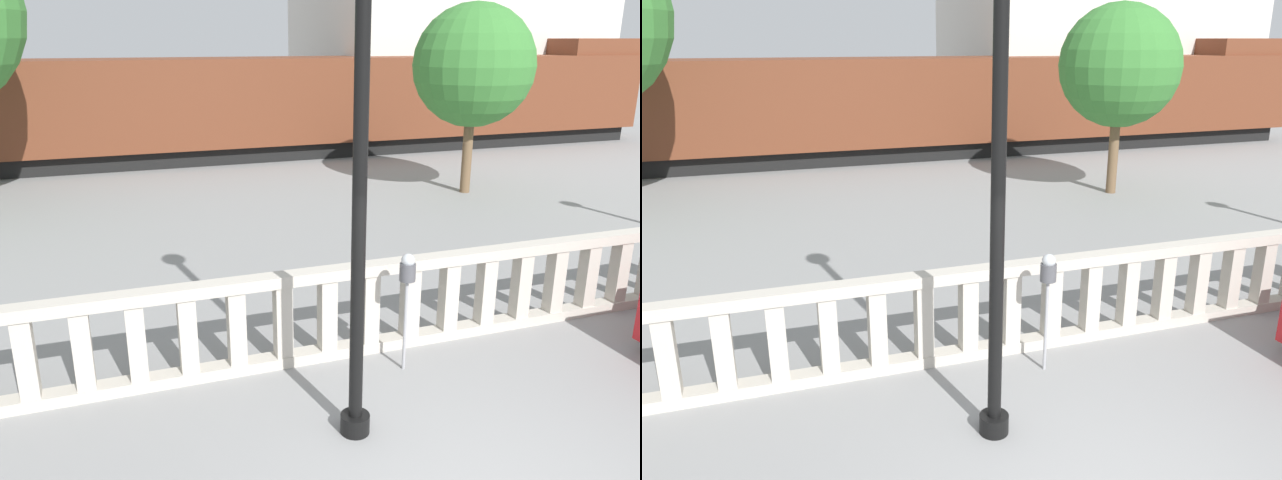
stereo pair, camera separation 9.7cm
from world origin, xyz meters
TOP-DOWN VIEW (x-y plane):
  - balustrade at (0.00, 2.96)m, footprint 12.58×0.24m
  - lamppost at (-0.55, 1.40)m, footprint 0.40×0.40m
  - parking_meter at (0.50, 2.39)m, footprint 0.19×0.19m
  - train_near at (3.84, 16.98)m, footprint 26.84×2.91m
  - tree_right at (6.14, 10.14)m, footprint 3.00×3.00m

SIDE VIEW (x-z plane):
  - balustrade at x=0.00m, z-range 0.00..1.19m
  - parking_meter at x=0.50m, z-range 0.47..1.94m
  - train_near at x=3.84m, z-range -0.21..3.63m
  - lamppost at x=-0.55m, z-range 0.61..5.72m
  - tree_right at x=6.14m, z-range 0.84..5.53m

